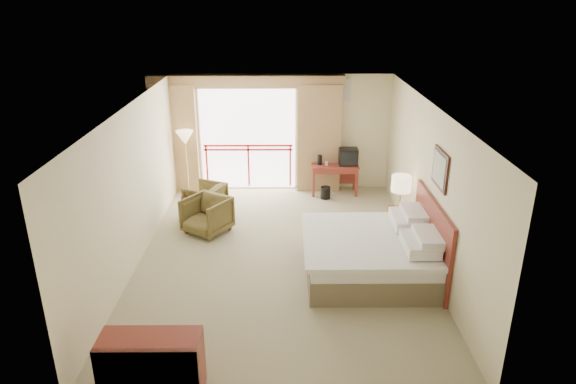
{
  "coord_description": "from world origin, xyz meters",
  "views": [
    {
      "loc": [
        0.06,
        -8.11,
        4.43
      ],
      "look_at": [
        0.12,
        0.4,
        1.08
      ],
      "focal_mm": 32.0,
      "sensor_mm": 36.0,
      "label": 1
    }
  ],
  "objects_px": {
    "desk": "(334,170)",
    "wastebasket": "(325,193)",
    "side_table": "(193,205)",
    "floor_lamp": "(185,140)",
    "table_lamp": "(401,184)",
    "bed": "(372,253)",
    "dresser": "(152,366)",
    "nightstand": "(399,224)",
    "armchair_near": "(208,232)",
    "armchair_far": "(206,214)",
    "tv": "(348,157)"
  },
  "relations": [
    {
      "from": "table_lamp",
      "to": "side_table",
      "type": "relative_size",
      "value": 1.31
    },
    {
      "from": "armchair_far",
      "to": "armchair_near",
      "type": "relative_size",
      "value": 0.92
    },
    {
      "from": "nightstand",
      "to": "armchair_far",
      "type": "distance_m",
      "value": 4.02
    },
    {
      "from": "bed",
      "to": "armchair_far",
      "type": "height_order",
      "value": "bed"
    },
    {
      "from": "wastebasket",
      "to": "armchair_far",
      "type": "relative_size",
      "value": 0.38
    },
    {
      "from": "table_lamp",
      "to": "armchair_far",
      "type": "bearing_deg",
      "value": 164.14
    },
    {
      "from": "table_lamp",
      "to": "wastebasket",
      "type": "relative_size",
      "value": 2.35
    },
    {
      "from": "wastebasket",
      "to": "armchair_far",
      "type": "distance_m",
      "value": 2.75
    },
    {
      "from": "armchair_near",
      "to": "side_table",
      "type": "height_order",
      "value": "side_table"
    },
    {
      "from": "table_lamp",
      "to": "side_table",
      "type": "xyz_separation_m",
      "value": [
        -4.07,
        0.79,
        -0.73
      ]
    },
    {
      "from": "tv",
      "to": "dresser",
      "type": "xyz_separation_m",
      "value": [
        -3.0,
        -6.41,
        -0.51
      ]
    },
    {
      "from": "armchair_near",
      "to": "side_table",
      "type": "relative_size",
      "value": 1.61
    },
    {
      "from": "armchair_near",
      "to": "floor_lamp",
      "type": "height_order",
      "value": "floor_lamp"
    },
    {
      "from": "nightstand",
      "to": "dresser",
      "type": "distance_m",
      "value": 5.52
    },
    {
      "from": "armchair_far",
      "to": "bed",
      "type": "bearing_deg",
      "value": 75.2
    },
    {
      "from": "bed",
      "to": "armchair_near",
      "type": "bearing_deg",
      "value": 151.36
    },
    {
      "from": "wastebasket",
      "to": "side_table",
      "type": "xyz_separation_m",
      "value": [
        -2.82,
        -1.16,
        0.2
      ]
    },
    {
      "from": "bed",
      "to": "floor_lamp",
      "type": "xyz_separation_m",
      "value": [
        -3.67,
        3.6,
        0.94
      ]
    },
    {
      "from": "armchair_far",
      "to": "armchair_near",
      "type": "distance_m",
      "value": 0.9
    },
    {
      "from": "desk",
      "to": "floor_lamp",
      "type": "distance_m",
      "value": 3.47
    },
    {
      "from": "armchair_far",
      "to": "side_table",
      "type": "xyz_separation_m",
      "value": [
        -0.22,
        -0.3,
        0.34
      ]
    },
    {
      "from": "desk",
      "to": "armchair_far",
      "type": "bearing_deg",
      "value": -156.63
    },
    {
      "from": "tv",
      "to": "dresser",
      "type": "height_order",
      "value": "tv"
    },
    {
      "from": "dresser",
      "to": "floor_lamp",
      "type": "bearing_deg",
      "value": 96.78
    },
    {
      "from": "desk",
      "to": "wastebasket",
      "type": "xyz_separation_m",
      "value": [
        -0.23,
        -0.38,
        -0.41
      ]
    },
    {
      "from": "table_lamp",
      "to": "bed",
      "type": "bearing_deg",
      "value": -117.6
    },
    {
      "from": "armchair_far",
      "to": "side_table",
      "type": "bearing_deg",
      "value": -12.1
    },
    {
      "from": "table_lamp",
      "to": "armchair_near",
      "type": "distance_m",
      "value": 3.85
    },
    {
      "from": "wastebasket",
      "to": "side_table",
      "type": "height_order",
      "value": "side_table"
    },
    {
      "from": "floor_lamp",
      "to": "nightstand",
      "type": "bearing_deg",
      "value": -26.99
    },
    {
      "from": "tv",
      "to": "dresser",
      "type": "bearing_deg",
      "value": -128.43
    },
    {
      "from": "table_lamp",
      "to": "side_table",
      "type": "bearing_deg",
      "value": 168.97
    },
    {
      "from": "bed",
      "to": "wastebasket",
      "type": "relative_size",
      "value": 7.69
    },
    {
      "from": "desk",
      "to": "tv",
      "type": "bearing_deg",
      "value": -10.27
    },
    {
      "from": "dresser",
      "to": "table_lamp",
      "type": "bearing_deg",
      "value": 48.63
    },
    {
      "from": "nightstand",
      "to": "side_table",
      "type": "distance_m",
      "value": 4.15
    },
    {
      "from": "desk",
      "to": "armchair_near",
      "type": "xyz_separation_m",
      "value": [
        -2.67,
        -2.12,
        -0.55
      ]
    },
    {
      "from": "side_table",
      "to": "floor_lamp",
      "type": "bearing_deg",
      "value": 103.51
    },
    {
      "from": "tv",
      "to": "armchair_far",
      "type": "distance_m",
      "value": 3.46
    },
    {
      "from": "wastebasket",
      "to": "armchair_far",
      "type": "xyz_separation_m",
      "value": [
        -2.6,
        -0.86,
        -0.14
      ]
    },
    {
      "from": "armchair_far",
      "to": "armchair_near",
      "type": "height_order",
      "value": "armchair_near"
    },
    {
      "from": "armchair_far",
      "to": "floor_lamp",
      "type": "relative_size",
      "value": 0.48
    },
    {
      "from": "bed",
      "to": "tv",
      "type": "bearing_deg",
      "value": 89.74
    },
    {
      "from": "desk",
      "to": "floor_lamp",
      "type": "height_order",
      "value": "floor_lamp"
    },
    {
      "from": "floor_lamp",
      "to": "armchair_near",
      "type": "bearing_deg",
      "value": -70.25
    },
    {
      "from": "tv",
      "to": "floor_lamp",
      "type": "bearing_deg",
      "value": 167.91
    },
    {
      "from": "armchair_far",
      "to": "floor_lamp",
      "type": "xyz_separation_m",
      "value": [
        -0.55,
        1.1,
        1.32
      ]
    },
    {
      "from": "nightstand",
      "to": "tv",
      "type": "xyz_separation_m",
      "value": [
        -0.72,
        2.32,
        0.61
      ]
    },
    {
      "from": "desk",
      "to": "tv",
      "type": "height_order",
      "value": "tv"
    },
    {
      "from": "wastebasket",
      "to": "floor_lamp",
      "type": "xyz_separation_m",
      "value": [
        -3.16,
        0.24,
        1.18
      ]
    }
  ]
}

